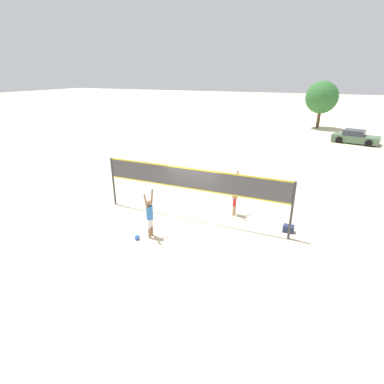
% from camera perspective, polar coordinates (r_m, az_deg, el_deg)
% --- Properties ---
extents(ground_plane, '(200.00, 200.00, 0.00)m').
position_cam_1_polar(ground_plane, '(14.23, 0.00, -5.18)').
color(ground_plane, beige).
extents(volleyball_net, '(8.91, 0.10, 2.52)m').
position_cam_1_polar(volleyball_net, '(13.49, 0.00, 1.88)').
color(volleyball_net, '#38383D').
rests_on(volleyball_net, ground_plane).
extents(player_spiker, '(0.28, 0.69, 2.06)m').
position_cam_1_polar(player_spiker, '(12.41, -8.07, -4.09)').
color(player_spiker, '#8C664C').
rests_on(player_spiker, ground_plane).
extents(player_blocker, '(0.28, 0.71, 2.18)m').
position_cam_1_polar(player_blocker, '(14.35, 8.20, -0.14)').
color(player_blocker, tan).
rests_on(player_blocker, ground_plane).
extents(volleyball, '(0.21, 0.21, 0.21)m').
position_cam_1_polar(volleyball, '(12.74, -10.42, -8.49)').
color(volleyball, blue).
rests_on(volleyball, ground_plane).
extents(gear_bag, '(0.46, 0.32, 0.31)m').
position_cam_1_polar(gear_bag, '(13.74, 17.89, -6.65)').
color(gear_bag, navy).
rests_on(gear_bag, ground_plane).
extents(parked_car_near, '(4.43, 2.67, 1.28)m').
position_cam_1_polar(parked_car_near, '(33.76, 28.66, 9.13)').
color(parked_car_near, '#4C6B4C').
rests_on(parked_car_near, ground_plane).
extents(tree_left_cluster, '(3.80, 3.80, 5.59)m').
position_cam_1_polar(tree_left_cluster, '(40.99, 23.48, 16.19)').
color(tree_left_cluster, '#4C3823').
rests_on(tree_left_cluster, ground_plane).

